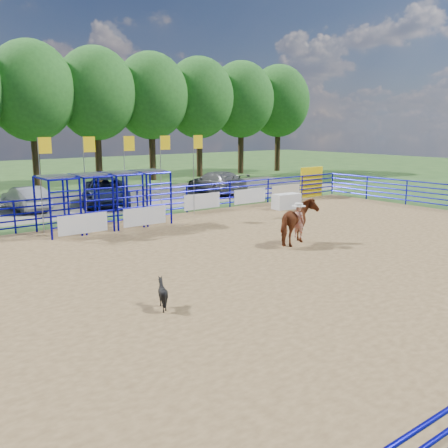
{
  "coord_description": "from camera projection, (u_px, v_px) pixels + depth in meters",
  "views": [
    {
      "loc": [
        -11.82,
        -12.56,
        4.67
      ],
      "look_at": [
        -1.37,
        1.0,
        1.3
      ],
      "focal_mm": 40.0,
      "sensor_mm": 36.0,
      "label": 1
    }
  ],
  "objects": [
    {
      "name": "arena_dirt",
      "position": [
        272.0,
        259.0,
        17.74
      ],
      "size": [
        30.0,
        20.0,
        0.02
      ],
      "primitive_type": "cube",
      "color": "olive",
      "rests_on": "ground"
    },
    {
      "name": "horse_and_rider",
      "position": [
        298.0,
        221.0,
        19.77
      ],
      "size": [
        2.32,
        1.65,
        2.31
      ],
      "color": "brown",
      "rests_on": "arena_dirt"
    },
    {
      "name": "chute_assembly",
      "position": [
        112.0,
        200.0,
        23.23
      ],
      "size": [
        19.32,
        2.41,
        4.2
      ],
      "color": "#080693",
      "rests_on": "ground"
    },
    {
      "name": "ground",
      "position": [
        272.0,
        260.0,
        17.74
      ],
      "size": [
        120.0,
        120.0,
        0.0
      ],
      "primitive_type": "plane",
      "color": "#375D25",
      "rests_on": "ground"
    },
    {
      "name": "car_c",
      "position": [
        106.0,
        192.0,
        29.8
      ],
      "size": [
        4.74,
        6.35,
        1.6
      ],
      "primitive_type": "imported",
      "rotation": [
        0.0,
        0.0,
        -0.41
      ],
      "color": "#151C36",
      "rests_on": "gravel_strip"
    },
    {
      "name": "car_b",
      "position": [
        26.0,
        198.0,
        27.93
      ],
      "size": [
        1.74,
        4.22,
        1.36
      ],
      "primitive_type": "imported",
      "rotation": [
        0.0,
        0.0,
        3.22
      ],
      "color": "gray",
      "rests_on": "gravel_strip"
    },
    {
      "name": "announcer_table",
      "position": [
        286.0,
        201.0,
        28.44
      ],
      "size": [
        1.67,
        0.88,
        0.86
      ],
      "primitive_type": "cube",
      "rotation": [
        0.0,
        0.0,
        -0.08
      ],
      "color": "silver",
      "rests_on": "arena_dirt"
    },
    {
      "name": "gravel_strip",
      "position": [
        84.0,
        202.0,
        30.96
      ],
      "size": [
        40.0,
        10.0,
        0.01
      ],
      "primitive_type": "cube",
      "color": "slate",
      "rests_on": "ground"
    },
    {
      "name": "calf",
      "position": [
        162.0,
        293.0,
        12.94
      ],
      "size": [
        0.89,
        0.86,
        0.76
      ],
      "primitive_type": "imported",
      "rotation": [
        0.0,
        0.0,
        2.02
      ],
      "color": "black",
      "rests_on": "arena_dirt"
    },
    {
      "name": "car_d",
      "position": [
        216.0,
        182.0,
        34.87
      ],
      "size": [
        2.63,
        5.57,
        1.57
      ],
      "primitive_type": "imported",
      "rotation": [
        0.0,
        0.0,
        3.06
      ],
      "color": "#5B5C5E",
      "rests_on": "gravel_strip"
    },
    {
      "name": "treeline",
      "position": [
        31.0,
        86.0,
        36.5
      ],
      "size": [
        56.4,
        6.4,
        11.24
      ],
      "color": "#3F2B19",
      "rests_on": "ground"
    },
    {
      "name": "perimeter_fence",
      "position": [
        272.0,
        239.0,
        17.6
      ],
      "size": [
        30.1,
        20.1,
        1.5
      ],
      "color": "#080693",
      "rests_on": "ground"
    }
  ]
}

